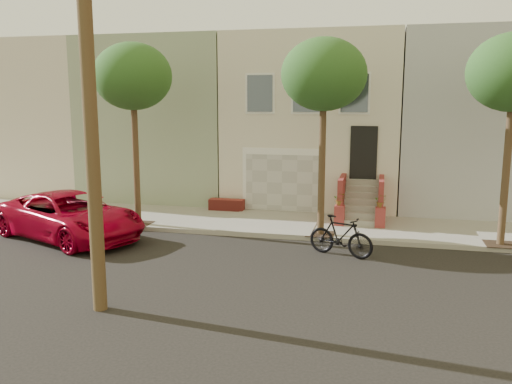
# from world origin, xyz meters

# --- Properties ---
(ground) EXTENTS (90.00, 90.00, 0.00)m
(ground) POSITION_xyz_m (0.00, 0.00, 0.00)
(ground) COLOR black
(ground) RESTS_ON ground
(sidewalk) EXTENTS (40.00, 3.70, 0.15)m
(sidewalk) POSITION_xyz_m (0.00, 5.35, 0.07)
(sidewalk) COLOR gray
(sidewalk) RESTS_ON ground
(house_row) EXTENTS (33.10, 11.70, 7.00)m
(house_row) POSITION_xyz_m (0.00, 11.19, 3.64)
(house_row) COLOR beige
(house_row) RESTS_ON sidewalk
(tree_left) EXTENTS (2.70, 2.57, 6.30)m
(tree_left) POSITION_xyz_m (-5.50, 3.90, 5.26)
(tree_left) COLOR #2D2116
(tree_left) RESTS_ON sidewalk
(tree_mid) EXTENTS (2.70, 2.57, 6.30)m
(tree_mid) POSITION_xyz_m (1.00, 3.90, 5.26)
(tree_mid) COLOR #2D2116
(tree_mid) RESTS_ON sidewalk
(pickup_truck) EXTENTS (6.07, 4.48, 1.53)m
(pickup_truck) POSITION_xyz_m (-7.00, 2.00, 0.77)
(pickup_truck) COLOR maroon
(pickup_truck) RESTS_ON ground
(motorcycle) EXTENTS (2.06, 1.21, 1.20)m
(motorcycle) POSITION_xyz_m (1.79, 2.06, 0.60)
(motorcycle) COLOR black
(motorcycle) RESTS_ON ground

